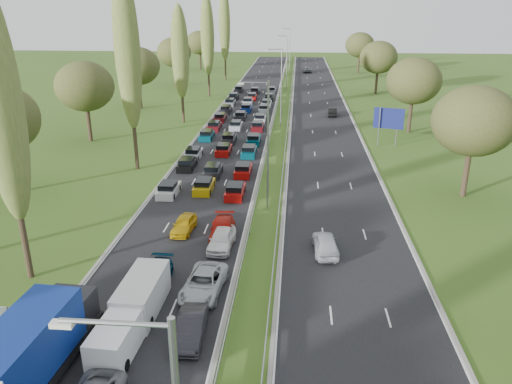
% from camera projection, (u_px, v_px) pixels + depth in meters
% --- Properties ---
extents(ground, '(260.00, 260.00, 0.00)m').
position_uv_depth(ground, '(281.00, 123.00, 81.81)').
color(ground, '#38551A').
rests_on(ground, ground).
extents(near_carriageway, '(10.50, 215.00, 0.04)m').
position_uv_depth(near_carriageway, '(242.00, 119.00, 84.65)').
color(near_carriageway, black).
rests_on(near_carriageway, ground).
extents(far_carriageway, '(10.50, 215.00, 0.04)m').
position_uv_depth(far_carriageway, '(322.00, 120.00, 83.62)').
color(far_carriageway, black).
rests_on(far_carriageway, ground).
extents(central_reservation, '(2.36, 215.00, 0.32)m').
position_uv_depth(central_reservation, '(282.00, 116.00, 83.94)').
color(central_reservation, gray).
rests_on(central_reservation, ground).
extents(lamp_columns, '(0.18, 140.18, 12.00)m').
position_uv_depth(lamp_columns, '(281.00, 88.00, 77.83)').
color(lamp_columns, gray).
rests_on(lamp_columns, ground).
extents(poplar_row, '(2.80, 127.80, 22.44)m').
position_uv_depth(poplar_row, '(162.00, 50.00, 67.63)').
color(poplar_row, '#2D2116').
rests_on(poplar_row, ground).
extents(woodland_left, '(8.00, 166.00, 11.10)m').
position_uv_depth(woodland_left, '(74.00, 90.00, 64.92)').
color(woodland_left, '#2D2116').
rests_on(woodland_left, ground).
extents(woodland_right, '(8.00, 153.00, 11.10)m').
position_uv_depth(woodland_right, '(428.00, 90.00, 65.17)').
color(woodland_right, '#2D2116').
rests_on(woodland_right, ground).
extents(traffic_queue_fill, '(9.04, 68.17, 0.80)m').
position_uv_depth(traffic_queue_fill, '(238.00, 123.00, 79.79)').
color(traffic_queue_fill, silver).
rests_on(traffic_queue_fill, ground).
extents(near_car_7, '(2.11, 4.68, 1.33)m').
position_uv_depth(near_car_7, '(153.00, 276.00, 34.17)').
color(near_car_7, '#042C45').
rests_on(near_car_7, near_carriageway).
extents(near_car_8, '(1.83, 4.06, 1.35)m').
position_uv_depth(near_car_8, '(184.00, 224.00, 42.23)').
color(near_car_8, '#C59A0D').
rests_on(near_car_8, near_carriageway).
extents(near_car_9, '(1.69, 4.40, 1.43)m').
position_uv_depth(near_car_9, '(191.00, 327.00, 28.68)').
color(near_car_9, black).
rests_on(near_car_9, near_carriageway).
extents(near_car_10, '(2.89, 5.49, 1.47)m').
position_uv_depth(near_car_10, '(204.00, 283.00, 33.18)').
color(near_car_10, '#B1B6BB').
rests_on(near_car_10, near_carriageway).
extents(near_car_11, '(2.21, 4.89, 1.39)m').
position_uv_depth(near_car_11, '(223.00, 229.00, 41.30)').
color(near_car_11, '#A5120A').
rests_on(near_car_11, near_carriageway).
extents(near_car_12, '(2.06, 4.56, 1.52)m').
position_uv_depth(near_car_12, '(222.00, 239.00, 39.40)').
color(near_car_12, white).
rests_on(near_car_12, near_carriageway).
extents(far_car_0, '(2.16, 4.64, 1.54)m').
position_uv_depth(far_car_0, '(325.00, 244.00, 38.63)').
color(far_car_0, '#B3B7BD').
rests_on(far_car_0, far_carriageway).
extents(far_car_1, '(1.76, 4.32, 1.39)m').
position_uv_depth(far_car_1, '(333.00, 112.00, 86.59)').
color(far_car_1, black).
rests_on(far_car_1, far_carriageway).
extents(far_car_2, '(2.65, 5.21, 1.41)m').
position_uv_depth(far_car_2, '(307.00, 70.00, 142.54)').
color(far_car_2, slate).
rests_on(far_car_2, far_carriageway).
extents(blue_lorry, '(2.63, 9.47, 4.00)m').
position_uv_depth(blue_lorry, '(35.00, 346.00, 25.01)').
color(blue_lorry, black).
rests_on(blue_lorry, near_carriageway).
extents(white_van_front, '(2.18, 5.56, 2.23)m').
position_uv_depth(white_van_front, '(143.00, 293.00, 31.39)').
color(white_van_front, silver).
rests_on(white_van_front, near_carriageway).
extents(white_van_rear, '(1.95, 4.97, 2.00)m').
position_uv_depth(white_van_rear, '(121.00, 333.00, 27.73)').
color(white_van_rear, white).
rests_on(white_van_rear, near_carriageway).
extents(info_sign, '(1.50, 0.19, 2.10)m').
position_uv_depth(info_sign, '(3.00, 318.00, 28.46)').
color(info_sign, gray).
rests_on(info_sign, ground).
extents(direction_sign, '(3.87, 1.20, 5.20)m').
position_uv_depth(direction_sign, '(389.00, 120.00, 67.16)').
color(direction_sign, gray).
rests_on(direction_sign, ground).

